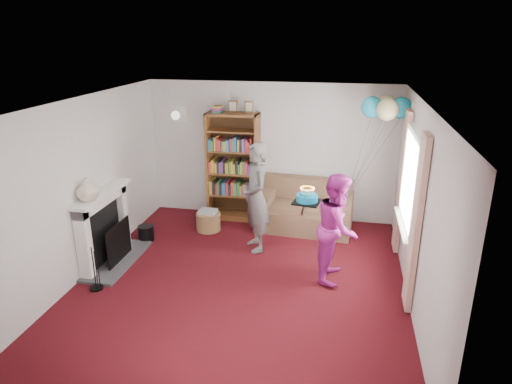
% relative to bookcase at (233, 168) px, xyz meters
% --- Properties ---
extents(ground, '(5.00, 5.00, 0.00)m').
position_rel_bookcase_xyz_m(ground, '(0.66, -2.30, -0.97)').
color(ground, '#38080C').
rests_on(ground, ground).
extents(wall_back, '(4.50, 0.02, 2.50)m').
position_rel_bookcase_xyz_m(wall_back, '(0.66, 0.21, 0.28)').
color(wall_back, silver).
rests_on(wall_back, ground).
extents(wall_left, '(0.02, 5.00, 2.50)m').
position_rel_bookcase_xyz_m(wall_left, '(-1.60, -2.30, 0.28)').
color(wall_left, silver).
rests_on(wall_left, ground).
extents(wall_right, '(0.02, 5.00, 2.50)m').
position_rel_bookcase_xyz_m(wall_right, '(2.92, -2.30, 0.28)').
color(wall_right, silver).
rests_on(wall_right, ground).
extents(ceiling, '(4.50, 5.00, 0.01)m').
position_rel_bookcase_xyz_m(ceiling, '(0.66, -2.30, 1.54)').
color(ceiling, white).
rests_on(ceiling, wall_back).
extents(fireplace, '(0.55, 1.80, 1.12)m').
position_rel_bookcase_xyz_m(fireplace, '(-1.42, -2.11, -0.45)').
color(fireplace, '#3F3F42').
rests_on(fireplace, ground).
extents(window_bay, '(0.14, 2.02, 2.20)m').
position_rel_bookcase_xyz_m(window_bay, '(2.87, -1.70, 0.24)').
color(window_bay, white).
rests_on(window_bay, ground).
extents(wall_sconce, '(0.16, 0.23, 0.16)m').
position_rel_bookcase_xyz_m(wall_sconce, '(-1.09, 0.06, 0.92)').
color(wall_sconce, gold).
rests_on(wall_sconce, ground).
extents(bookcase, '(0.93, 0.42, 2.18)m').
position_rel_bookcase_xyz_m(bookcase, '(0.00, 0.00, 0.00)').
color(bookcase, '#472B14').
rests_on(bookcase, ground).
extents(sofa, '(1.63, 0.86, 0.86)m').
position_rel_bookcase_xyz_m(sofa, '(1.36, -0.23, -0.64)').
color(sofa, brown).
rests_on(sofa, ground).
extents(wicker_basket, '(0.43, 0.43, 0.38)m').
position_rel_bookcase_xyz_m(wicker_basket, '(-0.30, -0.69, -0.79)').
color(wicker_basket, '#997A47').
rests_on(wicker_basket, ground).
extents(person_striped, '(0.66, 0.76, 1.75)m').
position_rel_bookcase_xyz_m(person_striped, '(0.67, -1.23, -0.09)').
color(person_striped, black).
rests_on(person_striped, ground).
extents(person_magenta, '(0.66, 0.80, 1.54)m').
position_rel_bookcase_xyz_m(person_magenta, '(1.95, -1.91, -0.20)').
color(person_magenta, '#AF2387').
rests_on(person_magenta, ground).
extents(birthday_cake, '(0.36, 0.36, 0.22)m').
position_rel_bookcase_xyz_m(birthday_cake, '(1.50, -1.71, 0.13)').
color(birthday_cake, black).
rests_on(birthday_cake, ground).
extents(balloons, '(0.91, 0.77, 1.73)m').
position_rel_bookcase_xyz_m(balloons, '(2.56, -0.48, 1.25)').
color(balloons, '#3F3F3F').
rests_on(balloons, ground).
extents(mantel_vase, '(0.32, 0.32, 0.33)m').
position_rel_bookcase_xyz_m(mantel_vase, '(-1.46, -2.45, 0.32)').
color(mantel_vase, beige).
rests_on(mantel_vase, fireplace).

